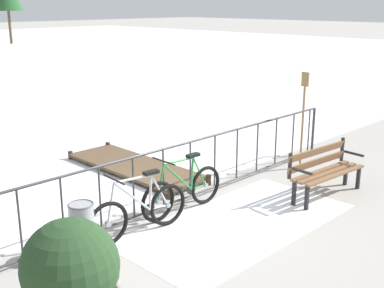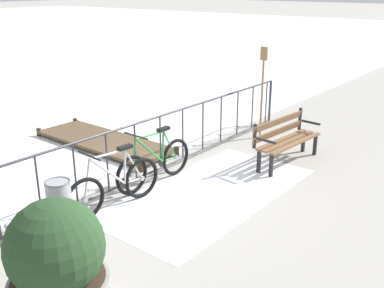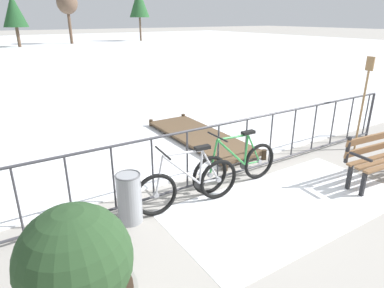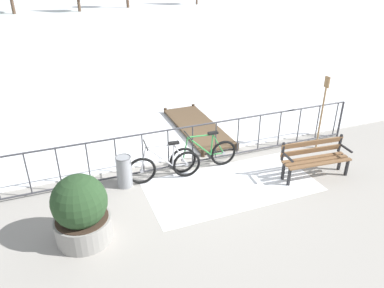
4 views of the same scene
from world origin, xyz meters
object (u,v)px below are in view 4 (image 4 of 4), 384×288
Objects in this scene: trash_bin at (124,171)px; bicycle_second at (165,166)px; planter_with_shrub at (81,211)px; oar_upright at (323,108)px; bicycle_near_railing at (204,155)px; park_bench at (315,156)px.

bicycle_second is at bearing -6.46° from trash_bin.
trash_bin is (-0.90, 0.10, 0.00)m from bicycle_second.
bicycle_second reaches higher than trash_bin.
planter_with_shrub reaches higher than trash_bin.
oar_upright reaches higher than bicycle_second.
bicycle_near_railing reaches higher than trash_bin.
park_bench is at bearing -15.64° from trash_bin.
bicycle_second is 0.91m from trash_bin.
bicycle_near_railing is 2.58m from park_bench.
bicycle_second is at bearing -171.88° from bicycle_near_railing.
trash_bin is (-4.20, 1.18, -0.14)m from park_bench.
bicycle_near_railing is 1.05× the size of park_bench.
bicycle_second is 2.33× the size of trash_bin.
bicycle_near_railing is 2.34× the size of trash_bin.
planter_with_shrub reaches higher than park_bench.
park_bench is at bearing 3.10° from planter_with_shrub.
bicycle_second is 3.47m from park_bench.
bicycle_near_railing is 3.37m from oar_upright.
bicycle_second is at bearing -179.40° from oar_upright.
park_bench is at bearing -18.04° from bicycle_second.
planter_with_shrub reaches higher than bicycle_second.
bicycle_second is (-1.03, -0.15, 0.00)m from bicycle_near_railing.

